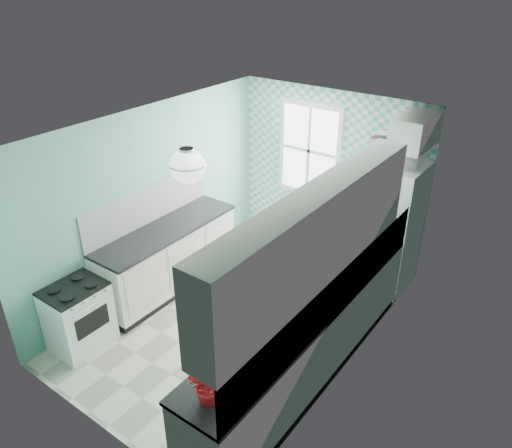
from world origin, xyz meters
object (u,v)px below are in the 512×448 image
Objects in this scene: fridge at (387,225)px; potted_plant at (209,386)px; sink at (355,262)px; microwave at (397,151)px; ceiling_light at (188,166)px; fruit_bowl at (229,381)px; stove at (78,316)px.

fridge is 5.22× the size of potted_plant.
sink is 1.56m from microwave.
sink is at bearing 50.19° from ceiling_light.
potted_plant is at bearing -87.01° from sink.
fridge is 1.17m from sink.
fridge is at bearing 91.47° from fruit_bowl.
fridge is 3.33× the size of sink.
fridge is 1.06m from microwave.
fridge is 4.10m from stove.
ceiling_light is 0.65× the size of sink.
microwave is (-0.09, 3.76, 0.85)m from potted_plant.
microwave is (-0.09, 1.17, 1.03)m from sink.
potted_plant is 3.86m from microwave.
microwave reaches higher than stove.
sink is at bearing 42.14° from stove.
ceiling_light is at bearing -126.74° from sink.
ceiling_light is 0.57× the size of microwave.
ceiling_light is 1.42× the size of fruit_bowl.
potted_plant is (1.20, -1.15, -1.21)m from ceiling_light.
stove is 1.31× the size of microwave.
stove is (-2.31, -3.36, -0.47)m from fridge.
fruit_bowl is (2.40, -0.17, 0.55)m from stove.
potted_plant is (0.00, -0.24, 0.14)m from fruit_bowl.
ceiling_light is 2.02m from fruit_bowl.
ceiling_light is at bearing 142.77° from fruit_bowl.
potted_plant is at bearing 89.79° from microwave.
fridge is 2.24× the size of stove.
sink is (2.40, 2.19, 0.51)m from stove.
stove is at bearing 170.39° from potted_plant.
ceiling_light reaches higher than microwave.
ceiling_light is 3.18m from fridge.
stove is 1.49× the size of sink.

